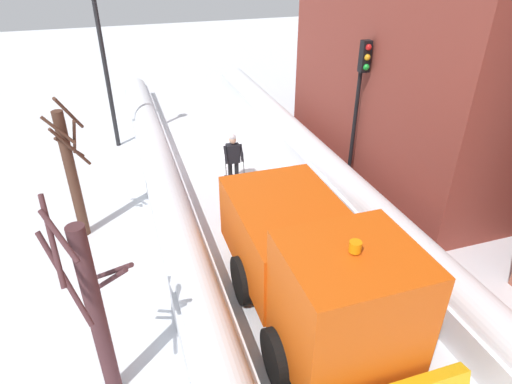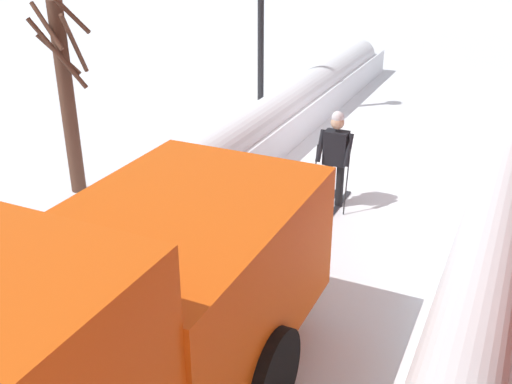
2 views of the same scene
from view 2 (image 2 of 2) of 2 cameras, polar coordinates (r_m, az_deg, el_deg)
name	(u,v)px [view 2 (image 2 of 2)]	position (r m, az deg, el deg)	size (l,w,h in m)	color
plow_truck	(103,338)	(5.75, -14.13, -13.16)	(3.20, 5.98, 3.12)	#DB510F
skier	(336,154)	(10.98, 7.50, 3.52)	(0.62, 1.80, 1.81)	black
bare_tree_near	(67,94)	(11.70, -17.36, 8.79)	(0.92, 1.09, 4.10)	#4B2F22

